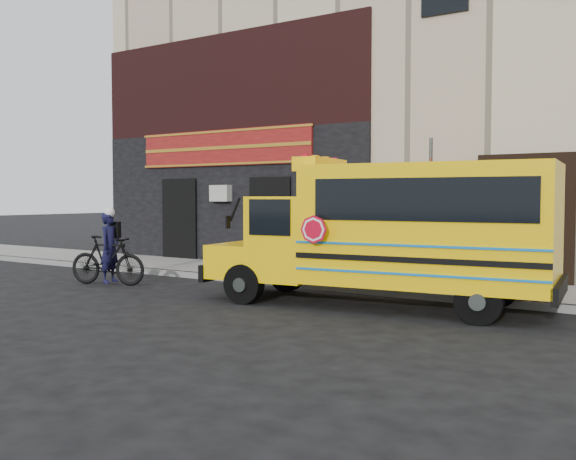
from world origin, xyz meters
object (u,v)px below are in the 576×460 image
(sign_pole, at_px, (430,211))
(cyclist, at_px, (110,249))
(school_bus, at_px, (395,230))
(bicycle, at_px, (108,260))

(sign_pole, distance_m, cyclist, 7.68)
(sign_pole, bearing_deg, cyclist, -162.05)
(school_bus, relative_size, sign_pole, 2.10)
(sign_pole, xyz_separation_m, bicycle, (-7.26, -2.42, -1.25))
(bicycle, bearing_deg, cyclist, -27.13)
(cyclist, bearing_deg, school_bus, -97.01)
(school_bus, xyz_separation_m, sign_pole, (0.12, 1.52, 0.35))
(school_bus, height_order, bicycle, school_bus)
(school_bus, bearing_deg, cyclist, -173.38)
(school_bus, bearing_deg, sign_pole, 85.47)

